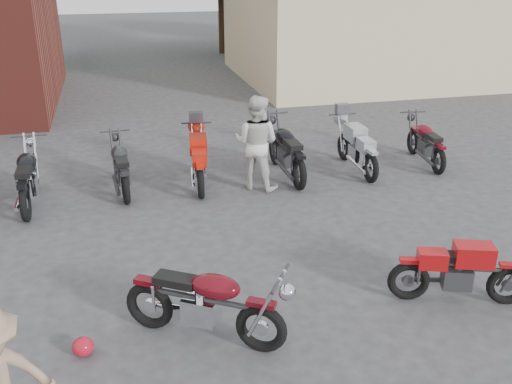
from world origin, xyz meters
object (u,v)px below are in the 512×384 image
object	(u,v)px
vintage_motorcycle	(206,298)
row_bike_6	(357,145)
row_bike_3	(121,164)
row_bike_7	(426,140)
helmet	(83,347)
row_bike_2	(27,174)
sportbike	(463,268)
row_bike_5	(286,147)
row_bike_4	(199,157)
person_light	(256,143)

from	to	relation	value
vintage_motorcycle	row_bike_6	distance (m)	6.49
row_bike_3	row_bike_7	size ratio (longest dim) A/B	1.02
helmet	row_bike_7	xyz separation A→B (m)	(7.17, 5.03, 0.42)
row_bike_2	row_bike_6	size ratio (longest dim) A/B	1.04
sportbike	row_bike_2	bearing A→B (deg)	159.54
row_bike_2	row_bike_5	size ratio (longest dim) A/B	0.95
vintage_motorcycle	row_bike_4	xyz separation A→B (m)	(0.70, 5.07, 0.01)
row_bike_3	row_bike_7	world-z (taller)	row_bike_3
row_bike_3	row_bike_7	bearing A→B (deg)	-94.07
row_bike_4	person_light	bearing A→B (deg)	-107.52
person_light	row_bike_6	bearing A→B (deg)	-134.54
person_light	row_bike_6	size ratio (longest dim) A/B	0.94
person_light	row_bike_5	xyz separation A→B (m)	(0.76, 0.51, -0.31)
row_bike_7	row_bike_6	bearing A→B (deg)	97.63
row_bike_4	row_bike_5	size ratio (longest dim) A/B	0.93
helmet	person_light	xyz separation A→B (m)	(3.20, 4.53, 0.81)
vintage_motorcycle	row_bike_4	world-z (taller)	row_bike_4
helmet	row_bike_2	distance (m)	4.91
vintage_motorcycle	row_bike_7	size ratio (longest dim) A/B	1.06
row_bike_3	row_bike_5	world-z (taller)	row_bike_5
helmet	row_bike_4	world-z (taller)	row_bike_4
vintage_motorcycle	helmet	bearing A→B (deg)	-149.68
person_light	row_bike_7	bearing A→B (deg)	-138.61
row_bike_4	row_bike_5	bearing A→B (deg)	-82.46
row_bike_5	sportbike	bearing A→B (deg)	-171.72
row_bike_4	row_bike_7	distance (m)	5.03
row_bike_4	row_bike_3	bearing A→B (deg)	95.18
sportbike	row_bike_2	distance (m)	7.60
helmet	person_light	distance (m)	5.61
helmet	row_bike_2	xyz separation A→B (m)	(-1.05, 4.77, 0.48)
vintage_motorcycle	row_bike_2	xyz separation A→B (m)	(-2.48, 4.83, 0.02)
sportbike	row_bike_6	bearing A→B (deg)	101.19
vintage_motorcycle	sportbike	size ratio (longest dim) A/B	1.12
person_light	row_bike_3	distance (m)	2.66
person_light	row_bike_6	world-z (taller)	person_light
row_bike_3	row_bike_6	bearing A→B (deg)	-94.58
row_bike_5	row_bike_7	xyz separation A→B (m)	(3.20, -0.01, -0.08)
helmet	row_bike_4	size ratio (longest dim) A/B	0.12
helmet	row_bike_4	xyz separation A→B (m)	(2.14, 5.01, 0.46)
sportbike	row_bike_3	world-z (taller)	row_bike_3
sportbike	helmet	bearing A→B (deg)	-161.71
sportbike	row_bike_2	size ratio (longest dim) A/B	0.86
row_bike_2	row_bike_4	distance (m)	3.19
row_bike_2	sportbike	bearing A→B (deg)	-130.34
vintage_motorcycle	row_bike_7	distance (m)	7.67
sportbike	helmet	world-z (taller)	sportbike
person_light	row_bike_5	size ratio (longest dim) A/B	0.87
row_bike_3	row_bike_6	distance (m)	4.90
row_bike_3	row_bike_6	world-z (taller)	row_bike_6
row_bike_2	row_bike_4	size ratio (longest dim) A/B	1.02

